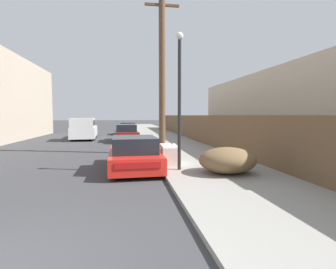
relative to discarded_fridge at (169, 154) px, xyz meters
name	(u,v)px	position (x,y,z in m)	size (l,w,h in m)	color
sidewalk_curb	(159,135)	(1.62, 16.27, -0.42)	(4.20, 63.00, 0.12)	gray
discarded_fridge	(169,154)	(0.00, 0.00, 0.00)	(0.73, 1.59, 0.76)	silver
parked_sports_car_red	(134,154)	(-1.43, -0.40, 0.09)	(1.97, 4.24, 1.26)	red
car_parked_mid	(126,133)	(-1.75, 10.66, 0.15)	(1.98, 4.69, 1.35)	#5B1E19
car_parked_far	(127,129)	(-1.60, 18.26, 0.13)	(1.74, 4.28, 1.30)	#2D478C
pickup_truck	(84,129)	(-5.31, 12.84, 0.42)	(2.27, 5.70, 1.82)	silver
utility_pole	(162,70)	(0.19, 3.46, 3.96)	(1.80, 0.34, 8.47)	brown
street_lamp	(179,91)	(0.15, -1.29, 2.42)	(0.26, 0.26, 4.81)	#232326
brush_pile	(227,160)	(1.64, -2.10, 0.07)	(1.94, 1.72, 0.87)	brown
wooden_fence	(189,127)	(3.57, 11.18, 0.60)	(0.08, 39.90, 1.94)	brown
building_right_house	(304,111)	(9.21, 4.40, 1.87)	(6.00, 19.95, 4.70)	beige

